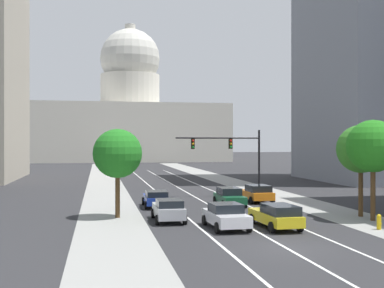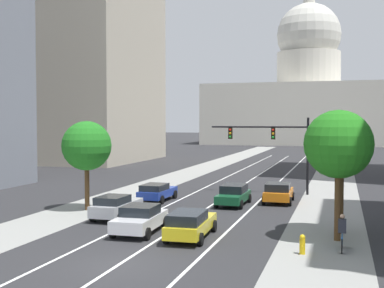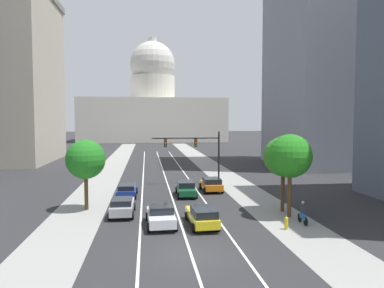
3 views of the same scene
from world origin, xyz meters
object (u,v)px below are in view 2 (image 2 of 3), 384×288
at_px(traffic_signal_mast, 275,141).
at_px(street_tree_mid_left, 87,146).
at_px(car_orange, 278,192).
at_px(car_green, 234,194).
at_px(fire_hydrant, 302,244).
at_px(street_tree_mid_right, 338,145).
at_px(capitol_building, 308,99).
at_px(street_tree_far_right, 341,147).
at_px(car_blue, 157,192).
at_px(cyclist, 342,233).
at_px(car_yellow, 190,223).
at_px(car_white, 140,219).
at_px(car_silver, 116,206).

relative_size(traffic_signal_mast, street_tree_mid_left, 1.35).
bearing_deg(car_orange, car_green, 122.00).
height_order(traffic_signal_mast, fire_hydrant, traffic_signal_mast).
bearing_deg(street_tree_mid_right, capitol_building, 94.42).
height_order(car_orange, street_tree_mid_right, street_tree_mid_right).
relative_size(fire_hydrant, street_tree_mid_right, 0.14).
xyz_separation_m(car_green, street_tree_mid_right, (7.26, -9.16, 4.08)).
bearing_deg(street_tree_mid_left, street_tree_far_right, -8.86).
bearing_deg(car_green, traffic_signal_mast, -16.48).
xyz_separation_m(car_blue, car_green, (5.94, -0.17, 0.05)).
bearing_deg(car_blue, cyclist, -129.32).
relative_size(car_orange, car_yellow, 0.84).
height_order(car_orange, car_white, same).
distance_m(car_yellow, traffic_signal_mast, 18.11).
bearing_deg(cyclist, car_green, 34.25).
distance_m(car_blue, street_tree_mid_right, 16.68).
relative_size(car_yellow, car_green, 1.09).
xyz_separation_m(capitol_building, car_yellow, (1.49, -114.80, -11.26)).
bearing_deg(street_tree_mid_right, car_yellow, -167.02).
distance_m(capitol_building, car_white, 114.88).
bearing_deg(car_blue, car_green, -90.67).
distance_m(capitol_building, street_tree_mid_right, 113.70).
height_order(capitol_building, street_tree_mid_left, capitol_building).
distance_m(car_yellow, street_tree_far_right, 9.02).
distance_m(street_tree_mid_right, street_tree_far_right, 1.81).
bearing_deg(street_tree_mid_right, car_white, -173.38).
relative_size(car_yellow, car_white, 1.10).
distance_m(car_green, cyclist, 13.48).
bearing_deg(cyclist, car_white, 85.82).
bearing_deg(car_yellow, cyclist, -95.29).
bearing_deg(street_tree_far_right, fire_hydrant, -108.06).
bearing_deg(car_green, street_tree_far_right, -134.10).
xyz_separation_m(car_green, traffic_signal_mast, (2.11, 6.79, 3.63)).
relative_size(car_orange, street_tree_mid_right, 0.62).
distance_m(car_orange, car_blue, 9.08).
distance_m(car_blue, street_tree_far_right, 15.81).
bearing_deg(car_white, cyclist, -96.83).
bearing_deg(fire_hydrant, car_white, 167.07).
xyz_separation_m(car_orange, street_tree_mid_right, (4.29, -11.11, 4.07)).
height_order(car_white, fire_hydrant, car_white).
relative_size(car_silver, street_tree_far_right, 0.68).
bearing_deg(street_tree_mid_right, fire_hydrant, -115.03).
bearing_deg(cyclist, street_tree_far_right, 1.96).
xyz_separation_m(car_blue, street_tree_far_right, (13.33, -7.54, 3.92)).
bearing_deg(street_tree_far_right, street_tree_mid_left, 171.14).
relative_size(car_blue, fire_hydrant, 4.65).
xyz_separation_m(car_white, street_tree_mid_right, (10.23, 1.19, 4.08)).
bearing_deg(traffic_signal_mast, street_tree_mid_left, -134.10).
distance_m(traffic_signal_mast, street_tree_mid_right, 16.77).
height_order(car_yellow, cyclist, cyclist).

